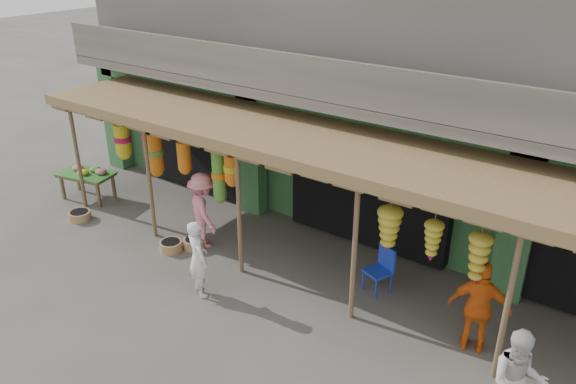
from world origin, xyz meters
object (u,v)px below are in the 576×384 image
Objects in this scene: blue_chair at (381,267)px; person_front at (198,258)px; person_vendor at (479,308)px; flower_table at (87,174)px; person_right at (517,382)px; person_shopper at (203,210)px.

person_front is (-2.68, -2.05, 0.25)m from blue_chair.
person_front is 0.92× the size of person_vendor.
person_right is at bearing -19.13° from flower_table.
person_shopper is at bearing 146.80° from person_right.
blue_chair is at bearing -119.59° from person_front.
person_right is 0.94× the size of person_shopper.
person_shopper is at bearing -13.01° from flower_table.
flower_table is at bearing 27.70° from person_shopper.
flower_table is 0.92× the size of person_vendor.
flower_table is 1.67× the size of blue_chair.
flower_table is 10.82m from person_right.
person_front is 5.61m from person_right.
blue_chair reaches higher than flower_table.
person_shopper is (-6.75, 1.19, 0.05)m from person_right.
person_vendor is (-0.93, 1.26, 0.03)m from person_right.
person_vendor reaches higher than person_front.
flower_table is 5.33m from person_front.
person_right is 6.86m from person_shopper.
blue_chair is 2.11m from person_vendor.
person_vendor is 5.83m from person_shopper.
person_vendor is (2.00, -0.62, 0.31)m from blue_chair.
person_vendor is 0.98× the size of person_shopper.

